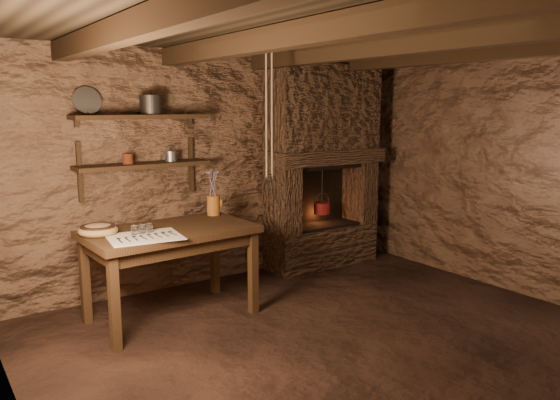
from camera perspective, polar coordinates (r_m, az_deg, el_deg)
floor at (r=4.49m, az=6.01°, el=-14.58°), size 4.50×4.50×0.00m
back_wall at (r=5.79m, az=-6.72°, el=3.32°), size 4.50×0.04×2.40m
left_wall at (r=3.19m, az=-26.05°, el=-3.04°), size 0.04×4.00×2.40m
right_wall at (r=5.85m, az=23.27°, el=2.65°), size 0.04×4.00×2.40m
ceiling at (r=4.13m, az=6.64°, el=17.39°), size 4.50×4.00×0.04m
beam_far_left at (r=3.34m, az=-14.19°, el=17.38°), size 0.14×3.95×0.16m
beam_mid_left at (r=3.81m, az=0.67°, el=16.71°), size 0.14×3.95×0.16m
beam_mid_right at (r=4.46m, az=11.66°, el=15.53°), size 0.14×3.95×0.16m
beam_far_right at (r=5.22m, az=19.56°, el=14.33°), size 0.14×3.95×0.16m
shelf_lower at (r=5.29m, az=-14.11°, el=3.56°), size 1.25×0.30×0.04m
shelf_upper at (r=5.26m, az=-14.32°, el=8.43°), size 1.25×0.30×0.04m
hearth at (r=6.28m, az=4.44°, el=4.12°), size 1.43×0.51×2.30m
work_table at (r=4.89m, az=-11.32°, el=-7.18°), size 1.46×0.89×0.81m
linen_cloth at (r=4.51m, az=-13.96°, el=-3.76°), size 0.61×0.52×0.01m
pewter_cutlery_row at (r=4.49m, az=-13.88°, el=-3.69°), size 0.49×0.24×0.01m
drinking_glasses at (r=4.60m, az=-14.25°, el=-2.98°), size 0.18×0.05×0.07m
stoneware_jug at (r=5.26m, az=-6.97°, el=0.43°), size 0.14×0.12×0.43m
wooden_bowl at (r=4.69m, az=-18.48°, el=-3.05°), size 0.37×0.37×0.11m
iron_stockpot at (r=5.30m, az=-13.33°, el=9.55°), size 0.21×0.21×0.16m
tin_pan at (r=5.22m, az=-19.53°, el=9.76°), size 0.25×0.11×0.25m
small_kettle at (r=5.39m, az=-11.34°, el=4.52°), size 0.17×0.15×0.15m
rusty_tin at (r=5.24m, az=-15.61°, el=4.18°), size 0.12×0.12×0.10m
red_pot at (r=6.30m, az=4.39°, el=-0.75°), size 0.23×0.23×0.54m
hanging_ropes at (r=4.96m, az=-1.15°, el=9.24°), size 0.08×0.08×1.20m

